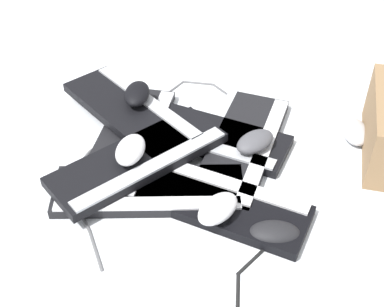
% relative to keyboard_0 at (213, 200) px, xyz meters
% --- Properties ---
extents(ground_plane, '(3.20, 3.20, 0.00)m').
position_rel_keyboard_0_xyz_m(ground_plane, '(-0.22, 0.02, -0.01)').
color(ground_plane, silver).
extents(keyboard_0, '(0.41, 0.42, 0.03)m').
position_rel_keyboard_0_xyz_m(keyboard_0, '(0.00, 0.00, 0.00)').
color(keyboard_0, black).
rests_on(keyboard_0, ground).
extents(keyboard_1, '(0.44, 0.39, 0.03)m').
position_rel_keyboard_0_xyz_m(keyboard_1, '(-0.15, 0.14, 0.00)').
color(keyboard_1, black).
rests_on(keyboard_1, ground).
extents(keyboard_2, '(0.41, 0.42, 0.03)m').
position_rel_keyboard_0_xyz_m(keyboard_2, '(-0.23, 0.06, 0.00)').
color(keyboard_2, black).
rests_on(keyboard_2, ground).
extents(keyboard_3, '(0.46, 0.35, 0.03)m').
position_rel_keyboard_0_xyz_m(keyboard_3, '(-0.27, -0.13, 0.00)').
color(keyboard_3, black).
rests_on(keyboard_3, ground).
extents(keyboard_4, '(0.28, 0.46, 0.03)m').
position_rel_keyboard_0_xyz_m(keyboard_4, '(-0.08, -0.13, 0.00)').
color(keyboard_4, black).
rests_on(keyboard_4, ground).
extents(keyboard_5, '(0.46, 0.30, 0.03)m').
position_rel_keyboard_0_xyz_m(keyboard_5, '(-0.35, -0.10, 0.03)').
color(keyboard_5, black).
rests_on(keyboard_5, keyboard_3).
extents(keyboard_6, '(0.29, 0.46, 0.03)m').
position_rel_keyboard_0_xyz_m(keyboard_6, '(-0.16, -0.13, 0.03)').
color(keyboard_6, black).
rests_on(keyboard_6, keyboard_4).
extents(mouse_0, '(0.13, 0.10, 0.04)m').
position_rel_keyboard_0_xyz_m(mouse_0, '(-0.11, 0.44, 0.01)').
color(mouse_0, '#B7B7BC').
rests_on(mouse_0, ground).
extents(mouse_1, '(0.13, 0.11, 0.04)m').
position_rel_keyboard_0_xyz_m(mouse_1, '(-0.16, -0.15, 0.07)').
color(mouse_1, silver).
rests_on(mouse_1, keyboard_6).
extents(mouse_2, '(0.10, 0.13, 0.04)m').
position_rel_keyboard_0_xyz_m(mouse_2, '(0.14, 0.09, 0.01)').
color(mouse_2, black).
rests_on(mouse_2, ground).
extents(mouse_3, '(0.11, 0.13, 0.04)m').
position_rel_keyboard_0_xyz_m(mouse_3, '(0.06, -0.01, 0.04)').
color(mouse_3, silver).
rests_on(mouse_3, keyboard_0).
extents(mouse_4, '(0.10, 0.13, 0.04)m').
position_rel_keyboard_0_xyz_m(mouse_4, '(-0.12, 0.16, 0.04)').
color(mouse_4, '#4C4C51').
rests_on(mouse_4, keyboard_1).
extents(mouse_5, '(0.13, 0.10, 0.04)m').
position_rel_keyboard_0_xyz_m(mouse_5, '(-0.38, -0.08, 0.07)').
color(mouse_5, black).
rests_on(mouse_5, keyboard_5).
extents(cable_1, '(0.61, 0.51, 0.01)m').
position_rel_keyboard_0_xyz_m(cable_1, '(-0.28, -0.12, -0.01)').
color(cable_1, '#59595B').
rests_on(cable_1, ground).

